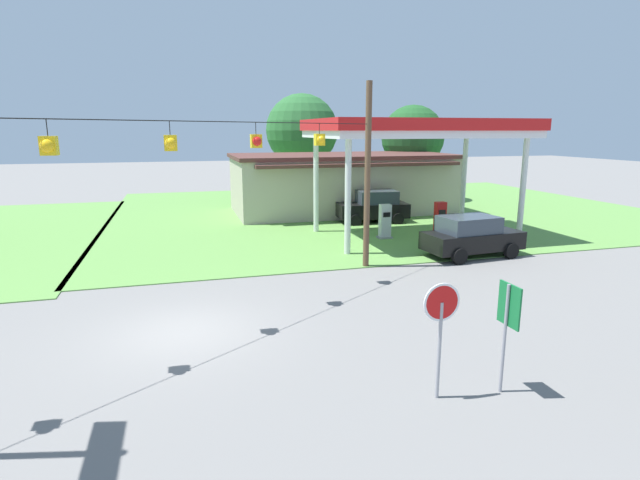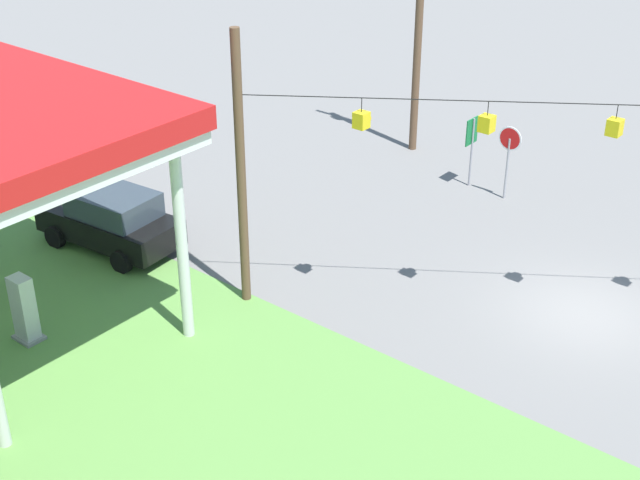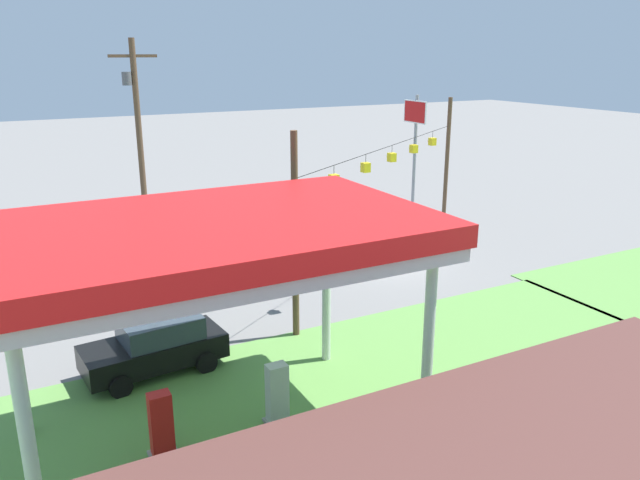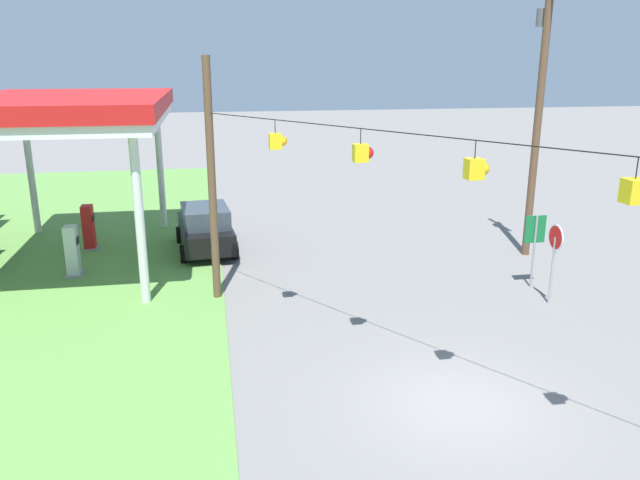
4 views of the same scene
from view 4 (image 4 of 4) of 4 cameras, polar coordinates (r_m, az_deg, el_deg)
ground_plane at (r=14.26m, az=12.47°, el=-14.52°), size 160.00×160.00×0.00m
gas_station_canopy at (r=23.57m, az=-22.15°, el=10.88°), size 10.41×6.68×6.01m
fuel_pump_near at (r=22.87m, az=-21.69°, el=-1.08°), size 0.71×0.56×1.79m
fuel_pump_far at (r=25.84m, az=-20.39°, el=0.96°), size 0.71×0.56×1.79m
car_at_pumps_front at (r=24.45m, az=-10.45°, el=1.08°), size 4.51×2.41×1.82m
stop_sign_roadside at (r=19.90m, az=20.67°, el=-0.56°), size 0.80×0.08×2.50m
route_sign at (r=21.21m, az=19.04°, el=0.31°), size 0.10×0.70×2.40m
utility_pole_main at (r=24.23m, az=19.41°, el=12.00°), size 2.20×0.44×10.40m
signal_span_gantry at (r=12.71m, az=13.64°, el=1.55°), size 14.90×10.24×7.32m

